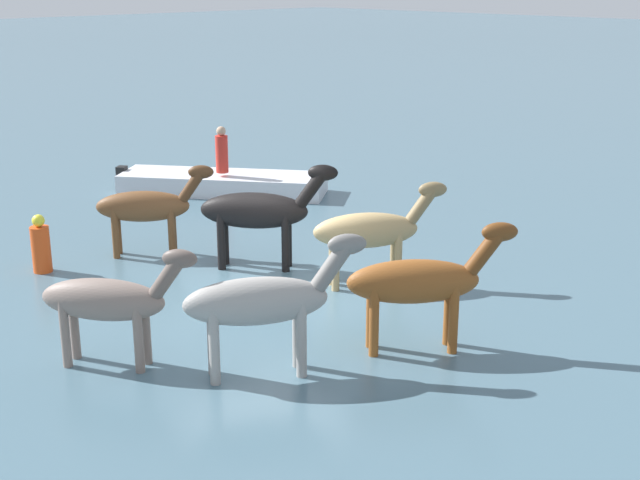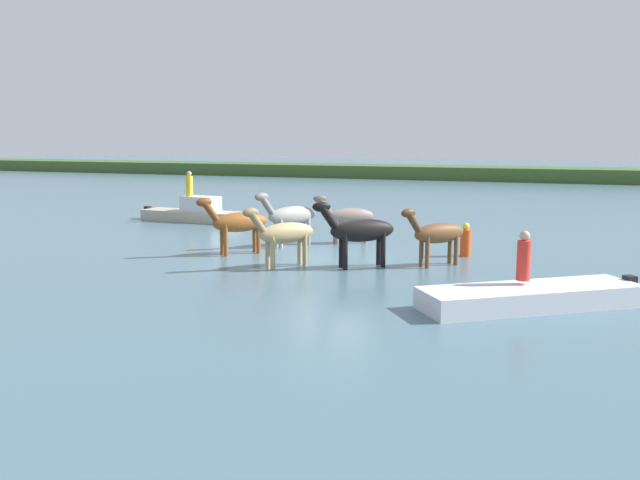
{
  "view_description": "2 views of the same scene",
  "coord_description": "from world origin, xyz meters",
  "px_view_note": "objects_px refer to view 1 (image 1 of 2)",
  "views": [
    {
      "loc": [
        -10.95,
        9.34,
        5.49
      ],
      "look_at": [
        -0.98,
        -0.49,
        1.15
      ],
      "focal_mm": 48.33,
      "sensor_mm": 36.0,
      "label": 1
    },
    {
      "loc": [
        7.19,
        -20.41,
        3.99
      ],
      "look_at": [
        -0.24,
        -0.6,
        0.72
      ],
      "focal_mm": 37.65,
      "sensor_mm": 36.0,
      "label": 2
    }
  ],
  "objects_px": {
    "horse_dun_straggler": "(109,300)",
    "boat_tender_starboard": "(222,186)",
    "horse_dark_mare": "(263,301)",
    "buoy_channel_marker": "(41,246)",
    "horse_chestnut_trailing": "(370,231)",
    "horse_gray_outer": "(147,207)",
    "horse_mid_herd": "(259,211)",
    "horse_lead": "(419,282)",
    "person_helmsman_aft": "(222,151)"
  },
  "relations": [
    {
      "from": "horse_dun_straggler",
      "to": "boat_tender_starboard",
      "type": "xyz_separation_m",
      "value": [
        7.07,
        -7.64,
        -0.84
      ]
    },
    {
      "from": "horse_dark_mare",
      "to": "buoy_channel_marker",
      "type": "distance_m",
      "value": 6.39
    },
    {
      "from": "horse_chestnut_trailing",
      "to": "horse_gray_outer",
      "type": "height_order",
      "value": "horse_chestnut_trailing"
    },
    {
      "from": "horse_mid_herd",
      "to": "horse_dun_straggler",
      "type": "relative_size",
      "value": 1.09
    },
    {
      "from": "horse_chestnut_trailing",
      "to": "horse_gray_outer",
      "type": "relative_size",
      "value": 1.09
    },
    {
      "from": "horse_gray_outer",
      "to": "horse_lead",
      "type": "distance_m",
      "value": 6.78
    },
    {
      "from": "horse_mid_herd",
      "to": "boat_tender_starboard",
      "type": "distance_m",
      "value": 6.24
    },
    {
      "from": "horse_lead",
      "to": "horse_dark_mare",
      "type": "bearing_deg",
      "value": -164.38
    },
    {
      "from": "horse_lead",
      "to": "boat_tender_starboard",
      "type": "height_order",
      "value": "horse_lead"
    },
    {
      "from": "person_helmsman_aft",
      "to": "buoy_channel_marker",
      "type": "distance_m",
      "value": 6.65
    },
    {
      "from": "horse_mid_herd",
      "to": "horse_dark_mare",
      "type": "bearing_deg",
      "value": -79.72
    },
    {
      "from": "horse_mid_herd",
      "to": "horse_gray_outer",
      "type": "distance_m",
      "value": 2.43
    },
    {
      "from": "horse_dun_straggler",
      "to": "buoy_channel_marker",
      "type": "height_order",
      "value": "horse_dun_straggler"
    },
    {
      "from": "horse_gray_outer",
      "to": "person_helmsman_aft",
      "type": "xyz_separation_m",
      "value": [
        2.85,
        -4.16,
        0.14
      ]
    },
    {
      "from": "horse_dun_straggler",
      "to": "boat_tender_starboard",
      "type": "height_order",
      "value": "horse_dun_straggler"
    },
    {
      "from": "horse_gray_outer",
      "to": "buoy_channel_marker",
      "type": "height_order",
      "value": "horse_gray_outer"
    },
    {
      "from": "horse_dun_straggler",
      "to": "person_helmsman_aft",
      "type": "relative_size",
      "value": 1.8
    },
    {
      "from": "horse_dun_straggler",
      "to": "boat_tender_starboard",
      "type": "bearing_deg",
      "value": 97.06
    },
    {
      "from": "horse_mid_herd",
      "to": "person_helmsman_aft",
      "type": "bearing_deg",
      "value": 108.94
    },
    {
      "from": "horse_dun_straggler",
      "to": "horse_gray_outer",
      "type": "relative_size",
      "value": 1.05
    },
    {
      "from": "buoy_channel_marker",
      "to": "horse_mid_herd",
      "type": "bearing_deg",
      "value": -131.36
    },
    {
      "from": "horse_gray_outer",
      "to": "horse_lead",
      "type": "height_order",
      "value": "horse_lead"
    },
    {
      "from": "person_helmsman_aft",
      "to": "buoy_channel_marker",
      "type": "height_order",
      "value": "person_helmsman_aft"
    },
    {
      "from": "horse_chestnut_trailing",
      "to": "horse_dun_straggler",
      "type": "bearing_deg",
      "value": -148.57
    },
    {
      "from": "horse_lead",
      "to": "buoy_channel_marker",
      "type": "xyz_separation_m",
      "value": [
        7.36,
        2.33,
        -0.59
      ]
    },
    {
      "from": "horse_mid_herd",
      "to": "boat_tender_starboard",
      "type": "xyz_separation_m",
      "value": [
        5.25,
        -3.23,
        -0.96
      ]
    },
    {
      "from": "person_helmsman_aft",
      "to": "horse_mid_herd",
      "type": "bearing_deg",
      "value": 148.52
    },
    {
      "from": "horse_mid_herd",
      "to": "boat_tender_starboard",
      "type": "bearing_deg",
      "value": 108.83
    },
    {
      "from": "buoy_channel_marker",
      "to": "horse_gray_outer",
      "type": "bearing_deg",
      "value": -105.96
    },
    {
      "from": "horse_lead",
      "to": "person_helmsman_aft",
      "type": "distance_m",
      "value": 10.38
    },
    {
      "from": "horse_dark_mare",
      "to": "boat_tender_starboard",
      "type": "bearing_deg",
      "value": 88.12
    },
    {
      "from": "horse_lead",
      "to": "person_helmsman_aft",
      "type": "relative_size",
      "value": 1.87
    },
    {
      "from": "horse_mid_herd",
      "to": "horse_dark_mare",
      "type": "xyz_separation_m",
      "value": [
        -3.6,
        3.03,
        -0.03
      ]
    },
    {
      "from": "horse_chestnut_trailing",
      "to": "horse_gray_outer",
      "type": "xyz_separation_m",
      "value": [
        4.36,
        1.86,
        -0.03
      ]
    },
    {
      "from": "horse_dark_mare",
      "to": "horse_dun_straggler",
      "type": "height_order",
      "value": "horse_dark_mare"
    },
    {
      "from": "horse_dark_mare",
      "to": "horse_lead",
      "type": "relative_size",
      "value": 1.08
    },
    {
      "from": "horse_lead",
      "to": "buoy_channel_marker",
      "type": "distance_m",
      "value": 7.74
    },
    {
      "from": "horse_mid_herd",
      "to": "boat_tender_starboard",
      "type": "height_order",
      "value": "horse_mid_herd"
    },
    {
      "from": "horse_mid_herd",
      "to": "horse_dark_mare",
      "type": "distance_m",
      "value": 4.71
    },
    {
      "from": "horse_dun_straggler",
      "to": "horse_dark_mare",
      "type": "bearing_deg",
      "value": 2.05
    },
    {
      "from": "horse_gray_outer",
      "to": "buoy_channel_marker",
      "type": "bearing_deg",
      "value": -154.85
    },
    {
      "from": "horse_lead",
      "to": "buoy_channel_marker",
      "type": "height_order",
      "value": "horse_lead"
    },
    {
      "from": "boat_tender_starboard",
      "to": "person_helmsman_aft",
      "type": "xyz_separation_m",
      "value": [
        -0.23,
        0.15,
        0.98
      ]
    },
    {
      "from": "horse_mid_herd",
      "to": "horse_dun_straggler",
      "type": "height_order",
      "value": "horse_mid_herd"
    },
    {
      "from": "horse_dark_mare",
      "to": "horse_lead",
      "type": "height_order",
      "value": "horse_dark_mare"
    },
    {
      "from": "boat_tender_starboard",
      "to": "horse_mid_herd",
      "type": "bearing_deg",
      "value": -67.69
    },
    {
      "from": "horse_dun_straggler",
      "to": "horse_chestnut_trailing",
      "type": "bearing_deg",
      "value": 50.26
    },
    {
      "from": "boat_tender_starboard",
      "to": "person_helmsman_aft",
      "type": "bearing_deg",
      "value": -70.12
    },
    {
      "from": "horse_chestnut_trailing",
      "to": "horse_lead",
      "type": "xyz_separation_m",
      "value": [
        -2.41,
        1.58,
        0.04
      ]
    },
    {
      "from": "boat_tender_starboard",
      "to": "buoy_channel_marker",
      "type": "distance_m",
      "value": 6.84
    }
  ]
}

